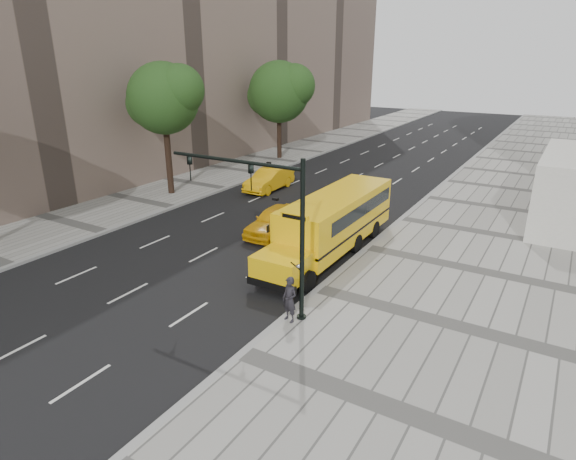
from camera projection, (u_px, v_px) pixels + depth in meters
The scene contains 12 objects.
ground at pixel (272, 230), 28.46m from camera, with size 140.00×140.00×0.00m, color black.
sidewalk_museum at pixel (486, 273), 22.62m from camera, with size 12.00×140.00×0.15m, color #999791.
sidewalk_far at pixel (141, 201), 33.76m from camera, with size 6.00×140.00×0.15m, color #999791.
curb_museum at pixel (367, 248), 25.53m from camera, with size 0.30×140.00×0.15m, color gray.
curb_far at pixel (172, 208), 32.31m from camera, with size 0.30×140.00×0.15m, color gray.
tree_b at pixel (164, 98), 33.15m from camera, with size 5.55×4.93×9.38m.
tree_c at pixel (280, 91), 45.42m from camera, with size 6.46×5.74×9.29m.
school_bus at pixel (335, 219), 24.89m from camera, with size 2.96×11.56×3.19m.
taxi_near at pixel (275, 221), 27.56m from camera, with size 1.91×4.74×1.61m, color #EBA60B.
taxi_far at pixel (269, 180), 36.56m from camera, with size 1.71×4.92×1.62m, color #EBA60B.
pedestrian at pixel (290, 299), 18.16m from camera, with size 0.66×0.43×1.82m, color black.
traffic_signal at pixel (270, 216), 17.99m from camera, with size 6.18×0.36×6.40m.
Camera 1 is at (14.59, -22.42, 9.77)m, focal length 30.00 mm.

